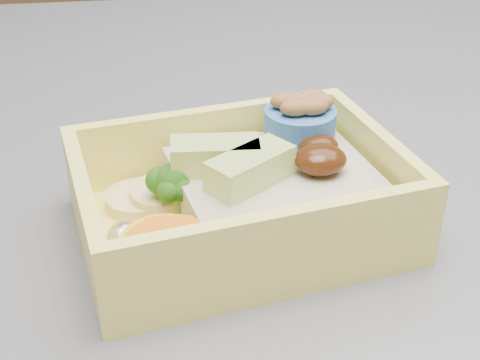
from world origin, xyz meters
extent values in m
cube|color=brown|center=(0.00, 1.20, 0.45)|extent=(3.20, 0.60, 0.90)
cube|color=#3B3A40|center=(0.00, -0.10, 0.90)|extent=(1.24, 0.84, 0.04)
cube|color=#FAEF67|center=(0.06, -0.19, 0.92)|extent=(0.21, 0.17, 0.01)
cube|color=#FAEF67|center=(0.04, -0.13, 0.95)|extent=(0.18, 0.04, 0.05)
cube|color=#FAEF67|center=(0.07, -0.25, 0.95)|extent=(0.18, 0.04, 0.05)
cube|color=#FAEF67|center=(0.14, -0.17, 0.95)|extent=(0.03, 0.12, 0.05)
cube|color=#FAEF67|center=(-0.03, -0.21, 0.95)|extent=(0.03, 0.12, 0.05)
cube|color=tan|center=(0.08, -0.19, 0.94)|extent=(0.13, 0.12, 0.03)
ellipsoid|color=#371708|center=(0.10, -0.19, 0.97)|extent=(0.04, 0.03, 0.02)
ellipsoid|color=#371708|center=(0.11, -0.17, 0.96)|extent=(0.03, 0.03, 0.01)
cube|color=#BED971|center=(0.06, -0.20, 0.97)|extent=(0.06, 0.05, 0.02)
cube|color=#BED971|center=(0.04, -0.18, 0.97)|extent=(0.05, 0.03, 0.02)
cylinder|color=#82AE5D|center=(0.02, -0.18, 0.94)|extent=(0.01, 0.01, 0.02)
sphere|color=#255A14|center=(0.02, -0.18, 0.96)|extent=(0.02, 0.02, 0.02)
sphere|color=#255A14|center=(0.02, -0.18, 0.95)|extent=(0.02, 0.02, 0.02)
sphere|color=#255A14|center=(0.01, -0.18, 0.95)|extent=(0.02, 0.02, 0.02)
sphere|color=#255A14|center=(0.02, -0.19, 0.95)|extent=(0.01, 0.01, 0.01)
sphere|color=#255A14|center=(0.01, -0.19, 0.95)|extent=(0.01, 0.01, 0.01)
sphere|color=#255A14|center=(0.02, -0.17, 0.95)|extent=(0.01, 0.01, 0.01)
cylinder|color=gold|center=(0.01, -0.23, 0.94)|extent=(0.05, 0.05, 0.02)
cylinder|color=orange|center=(0.01, -0.23, 0.95)|extent=(0.02, 0.02, 0.00)
cylinder|color=orange|center=(0.00, -0.24, 0.95)|extent=(0.02, 0.02, 0.00)
cylinder|color=orange|center=(0.02, -0.24, 0.96)|extent=(0.02, 0.02, 0.00)
cylinder|color=tan|center=(0.00, -0.17, 0.93)|extent=(0.04, 0.04, 0.01)
cylinder|color=tan|center=(0.01, -0.17, 0.94)|extent=(0.04, 0.04, 0.01)
ellipsoid|color=white|center=(0.03, -0.15, 0.94)|extent=(0.02, 0.02, 0.02)
ellipsoid|color=white|center=(-0.01, -0.21, 0.94)|extent=(0.02, 0.02, 0.02)
cylinder|color=#376EBB|center=(0.10, -0.15, 0.97)|extent=(0.05, 0.05, 0.02)
ellipsoid|color=brown|center=(0.10, -0.15, 0.98)|extent=(0.02, 0.02, 0.01)
ellipsoid|color=brown|center=(0.11, -0.14, 0.98)|extent=(0.02, 0.02, 0.01)
ellipsoid|color=brown|center=(0.09, -0.14, 0.98)|extent=(0.02, 0.02, 0.01)
ellipsoid|color=brown|center=(0.11, -0.15, 0.98)|extent=(0.02, 0.02, 0.01)
ellipsoid|color=brown|center=(0.09, -0.15, 0.98)|extent=(0.02, 0.02, 0.01)
ellipsoid|color=brown|center=(0.11, -0.15, 0.98)|extent=(0.02, 0.02, 0.01)
camera|label=1|loc=(0.01, -0.52, 1.16)|focal=50.00mm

